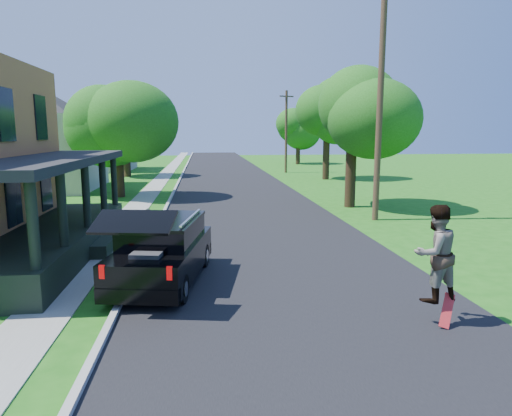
{
  "coord_description": "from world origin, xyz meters",
  "views": [
    {
      "loc": [
        -2.11,
        -8.75,
        3.88
      ],
      "look_at": [
        -0.75,
        3.0,
        1.91
      ],
      "focal_mm": 32.0,
      "sensor_mm": 36.0,
      "label": 1
    }
  ],
  "objects": [
    {
      "name": "ground",
      "position": [
        0.0,
        0.0,
        0.0
      ],
      "size": [
        140.0,
        140.0,
        0.0
      ],
      "primitive_type": "plane",
      "color": "#1B5C12",
      "rests_on": "ground"
    },
    {
      "name": "street",
      "position": [
        0.0,
        20.0,
        0.0
      ],
      "size": [
        8.0,
        120.0,
        0.02
      ],
      "primitive_type": "cube",
      "color": "black",
      "rests_on": "ground"
    },
    {
      "name": "curb",
      "position": [
        -4.05,
        20.0,
        0.0
      ],
      "size": [
        0.15,
        120.0,
        0.12
      ],
      "primitive_type": "cube",
      "color": "#9C9D97",
      "rests_on": "ground"
    },
    {
      "name": "sidewalk",
      "position": [
        -5.6,
        20.0,
        0.0
      ],
      "size": [
        1.3,
        120.0,
        0.03
      ],
      "primitive_type": "cube",
      "color": "gray",
      "rests_on": "ground"
    },
    {
      "name": "neighbor_house_mid",
      "position": [
        -13.5,
        24.0,
        4.19
      ],
      "size": [
        12.78,
        12.78,
        8.3
      ],
      "color": "#B4B0A0",
      "rests_on": "ground"
    },
    {
      "name": "neighbor_house_far",
      "position": [
        -13.5,
        40.0,
        4.19
      ],
      "size": [
        12.78,
        12.78,
        8.3
      ],
      "color": "#B4B0A0",
      "rests_on": "ground"
    },
    {
      "name": "black_suv",
      "position": [
        -3.2,
        2.91,
        0.85
      ],
      "size": [
        2.57,
        4.98,
        2.21
      ],
      "rotation": [
        0.0,
        0.0,
        -0.18
      ],
      "color": "black",
      "rests_on": "ground"
    },
    {
      "name": "skateboarder",
      "position": [
        2.5,
        -0.32,
        1.47
      ],
      "size": [
        1.12,
        0.96,
        1.99
      ],
      "rotation": [
        0.0,
        0.0,
        3.38
      ],
      "color": "black",
      "rests_on": "ground"
    },
    {
      "name": "skateboard",
      "position": [
        2.7,
        -0.56,
        0.32
      ],
      "size": [
        0.46,
        0.42,
        0.64
      ],
      "rotation": [
        0.0,
        0.0,
        -0.39
      ],
      "color": "#9F0D10",
      "rests_on": "ground"
    },
    {
      "name": "tree_left_mid",
      "position": [
        -7.18,
        19.47,
        4.83
      ],
      "size": [
        6.33,
        6.08,
        7.68
      ],
      "rotation": [
        0.0,
        0.0,
        0.23
      ],
      "color": "black",
      "rests_on": "ground"
    },
    {
      "name": "tree_left_far",
      "position": [
        -8.79,
        32.51,
        5.43
      ],
      "size": [
        6.38,
        6.59,
        8.27
      ],
      "rotation": [
        0.0,
        0.0,
        -0.32
      ],
      "color": "black",
      "rests_on": "ground"
    },
    {
      "name": "tree_right_near",
      "position": [
        5.46,
        14.23,
        5.23
      ],
      "size": [
        5.07,
        4.9,
        7.92
      ],
      "rotation": [
        0.0,
        0.0,
        -0.0
      ],
      "color": "black",
      "rests_on": "ground"
    },
    {
      "name": "tree_right_mid",
      "position": [
        8.01,
        28.33,
        5.64
      ],
      "size": [
        6.19,
        6.37,
        8.4
      ],
      "rotation": [
        0.0,
        0.0,
        -0.32
      ],
      "color": "black",
      "rests_on": "ground"
    },
    {
      "name": "tree_right_far",
      "position": [
        9.46,
        46.65,
        4.68
      ],
      "size": [
        5.05,
        5.01,
        7.21
      ],
      "rotation": [
        0.0,
        0.0,
        -0.09
      ],
      "color": "black",
      "rests_on": "ground"
    },
    {
      "name": "utility_pole_near",
      "position": [
        5.5,
        10.57,
        5.4
      ],
      "size": [
        1.65,
        0.55,
        10.49
      ],
      "rotation": [
        0.0,
        0.0,
        -0.26
      ],
      "color": "#42311E",
      "rests_on": "ground"
    },
    {
      "name": "utility_pole_far",
      "position": [
        5.86,
        34.94,
        4.02
      ],
      "size": [
        1.43,
        0.55,
        7.79
      ],
      "rotation": [
        0.0,
        0.0,
        0.31
      ],
      "color": "#42311E",
      "rests_on": "ground"
    }
  ]
}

